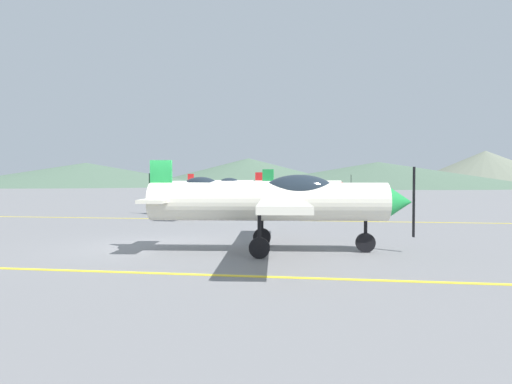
{
  "coord_description": "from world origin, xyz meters",
  "views": [
    {
      "loc": [
        4.59,
        -12.16,
        1.97
      ],
      "look_at": [
        0.79,
        14.0,
        1.2
      ],
      "focal_mm": 30.9,
      "sensor_mm": 36.0,
      "label": 1
    }
  ],
  "objects_px": {
    "airplane_mid": "(211,190)",
    "airplane_far": "(301,187)",
    "airplane_near": "(278,200)",
    "airplane_back": "(223,185)"
  },
  "relations": [
    {
      "from": "airplane_mid",
      "to": "airplane_far",
      "type": "height_order",
      "value": "same"
    },
    {
      "from": "airplane_near",
      "to": "airplane_far",
      "type": "bearing_deg",
      "value": 90.64
    },
    {
      "from": "airplane_near",
      "to": "airplane_mid",
      "type": "distance_m",
      "value": 12.37
    },
    {
      "from": "airplane_mid",
      "to": "airplane_back",
      "type": "distance_m",
      "value": 18.64
    },
    {
      "from": "airplane_near",
      "to": "airplane_back",
      "type": "relative_size",
      "value": 1.0
    },
    {
      "from": "airplane_back",
      "to": "airplane_near",
      "type": "bearing_deg",
      "value": -74.77
    },
    {
      "from": "airplane_back",
      "to": "airplane_mid",
      "type": "bearing_deg",
      "value": -79.64
    },
    {
      "from": "airplane_mid",
      "to": "airplane_near",
      "type": "bearing_deg",
      "value": -67.42
    },
    {
      "from": "airplane_far",
      "to": "airplane_near",
      "type": "bearing_deg",
      "value": -89.36
    },
    {
      "from": "airplane_mid",
      "to": "airplane_far",
      "type": "distance_m",
      "value": 10.7
    }
  ]
}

